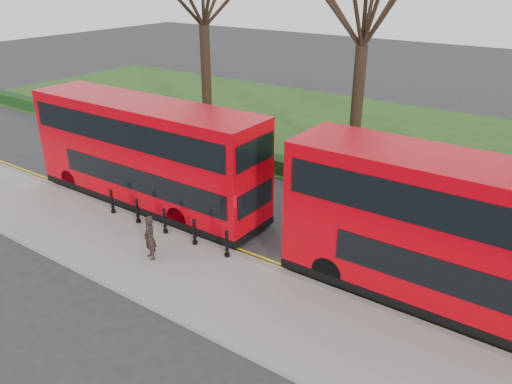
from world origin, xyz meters
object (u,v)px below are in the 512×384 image
Objects in this scene: bollard_row at (165,221)px; bus_lead at (146,154)px; bus_rear at (480,244)px; pedestrian at (150,238)px.

bus_lead is at bearing 146.32° from bollard_row.
bollard_row is 11.20m from bus_rear.
bus_rear reaches higher than bollard_row.
bus_rear is 10.69m from pedestrian.
bus_lead is 0.97× the size of bus_rear.
pedestrian is at bearing -160.57° from bus_rear.
bus_lead is 6.96× the size of pedestrian.
bus_lead is at bearing -179.72° from bus_rear.
bus_lead is at bearing 155.91° from pedestrian.
bollard_row is 3.67m from bus_lead.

